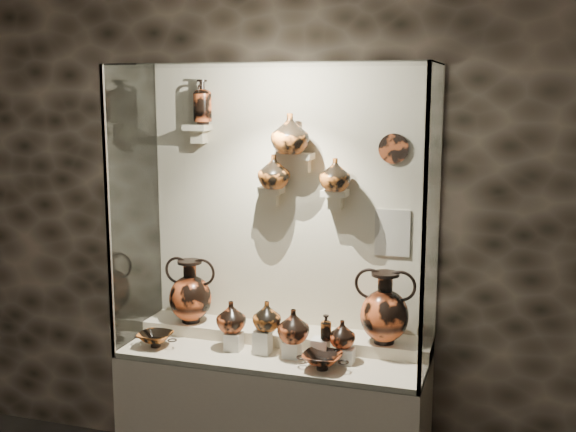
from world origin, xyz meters
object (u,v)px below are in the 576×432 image
(ovoid_vase_a, at_px, (274,171))
(lekythos_small, at_px, (326,326))
(jug_c, at_px, (293,326))
(jug_b, at_px, (267,316))
(jug_a, at_px, (231,317))
(ovoid_vase_c, at_px, (335,175))
(amphora_left, at_px, (190,291))
(kylix_left, at_px, (156,338))
(ovoid_vase_b, at_px, (290,134))
(amphora_right, at_px, (385,307))
(lekythos_tall, at_px, (203,99))
(kylix_right, at_px, (322,360))
(jug_e, at_px, (342,334))

(ovoid_vase_a, bearing_deg, lekythos_small, -21.40)
(jug_c, bearing_deg, jug_b, 157.83)
(jug_a, distance_m, ovoid_vase_c, 0.98)
(amphora_left, bearing_deg, kylix_left, -132.22)
(ovoid_vase_c, bearing_deg, lekythos_small, -92.65)
(jug_b, height_order, ovoid_vase_b, ovoid_vase_b)
(amphora_left, relative_size, ovoid_vase_b, 1.71)
(lekythos_small, relative_size, ovoid_vase_a, 0.82)
(amphora_right, distance_m, jug_c, 0.51)
(amphora_left, distance_m, lekythos_tall, 1.13)
(jug_c, height_order, lekythos_tall, lekythos_tall)
(jug_b, height_order, kylix_right, jug_b)
(jug_c, bearing_deg, jug_a, 163.86)
(kylix_right, bearing_deg, jug_c, 125.23)
(jug_a, distance_m, jug_e, 0.64)
(jug_a, xyz_separation_m, ovoid_vase_a, (0.17, 0.23, 0.80))
(ovoid_vase_c, bearing_deg, jug_c, -128.28)
(jug_e, bearing_deg, amphora_left, 178.13)
(ovoid_vase_c, bearing_deg, amphora_right, -21.71)
(amphora_left, xyz_separation_m, lekythos_small, (0.88, -0.20, -0.06))
(jug_a, height_order, jug_c, jug_a)
(jug_a, bearing_deg, amphora_right, -1.41)
(kylix_right, relative_size, ovoid_vase_a, 1.38)
(amphora_left, height_order, kylix_left, amphora_left)
(ovoid_vase_b, bearing_deg, lekythos_tall, 157.52)
(kylix_left, bearing_deg, ovoid_vase_c, 14.30)
(jug_b, xyz_separation_m, kylix_left, (-0.63, -0.10, -0.16))
(amphora_right, distance_m, kylix_right, 0.46)
(ovoid_vase_a, bearing_deg, amphora_right, 7.40)
(amphora_left, distance_m, jug_a, 0.38)
(amphora_right, xyz_separation_m, ovoid_vase_a, (-0.66, 0.07, 0.71))
(jug_c, bearing_deg, ovoid_vase_a, 115.29)
(amphora_right, bearing_deg, jug_e, -126.62)
(amphora_left, distance_m, jug_e, 0.99)
(jug_e, height_order, ovoid_vase_a, ovoid_vase_a)
(ovoid_vase_c, bearing_deg, jug_e, -73.83)
(jug_e, relative_size, lekythos_tall, 0.51)
(ovoid_vase_b, bearing_deg, kylix_left, -172.86)
(jug_e, bearing_deg, kylix_right, -108.55)
(lekythos_tall, bearing_deg, jug_b, -26.07)
(ovoid_vase_b, relative_size, ovoid_vase_c, 1.23)
(jug_c, distance_m, ovoid_vase_c, 0.85)
(ovoid_vase_c, bearing_deg, ovoid_vase_a, 172.70)
(amphora_left, distance_m, ovoid_vase_a, 0.88)
(amphora_right, height_order, jug_b, amphora_right)
(amphora_left, relative_size, lekythos_tall, 1.31)
(jug_a, bearing_deg, kylix_left, -179.47)
(jug_c, xyz_separation_m, ovoid_vase_c, (0.16, 0.27, 0.80))
(jug_c, relative_size, ovoid_vase_a, 0.96)
(kylix_left, height_order, ovoid_vase_c, ovoid_vase_c)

